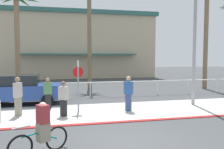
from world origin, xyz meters
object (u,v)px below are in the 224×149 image
stop_sign_bike_lane (78,78)px  pedestrian_3 (128,95)px  streetlight_curb (197,28)px  palm_tree_2 (16,18)px  palm_tree_3 (89,12)px  car_blue_1 (21,89)px  pedestrian_2 (63,100)px  cyclist_teal_0 (42,130)px  pedestrian_1 (48,95)px  palm_tree_4 (207,6)px  pedestrian_0 (18,98)px

stop_sign_bike_lane → pedestrian_3: (2.47, -0.34, -0.86)m
streetlight_curb → palm_tree_2: 12.12m
pedestrian_3 → palm_tree_3: bearing=94.6°
streetlight_curb → car_blue_1: streetlight_curb is taller
stop_sign_bike_lane → pedestrian_2: size_ratio=1.58×
pedestrian_2 → pedestrian_3: (3.20, 0.39, 0.07)m
streetlight_curb → cyclist_teal_0: bearing=-147.9°
pedestrian_2 → streetlight_curb: bearing=6.3°
streetlight_curb → pedestrian_1: streetlight_curb is taller
palm_tree_3 → pedestrian_3: bearing=-85.4°
pedestrian_2 → pedestrian_3: 3.23m
pedestrian_1 → pedestrian_3: size_ratio=0.93×
palm_tree_2 → palm_tree_3: bearing=25.8°
palm_tree_3 → pedestrian_2: 11.66m
palm_tree_3 → palm_tree_4: bearing=-17.8°
cyclist_teal_0 → car_blue_1: bearing=101.9°
stop_sign_bike_lane → pedestrian_0: (-2.77, -0.18, -0.83)m
stop_sign_bike_lane → pedestrian_3: bearing=-7.9°
cyclist_teal_0 → pedestrian_3: 6.00m
pedestrian_1 → car_blue_1: bearing=134.2°
stop_sign_bike_lane → palm_tree_4: palm_tree_4 is taller
palm_tree_3 → pedestrian_0: (-4.49, -9.26, -5.70)m
pedestrian_1 → cyclist_teal_0: bearing=-89.5°
palm_tree_4 → pedestrian_2: palm_tree_4 is taller
palm_tree_4 → cyclist_teal_0: bearing=-139.0°
palm_tree_3 → pedestrian_2: (-2.45, -9.81, -5.81)m
streetlight_curb → car_blue_1: bearing=165.1°
cyclist_teal_0 → pedestrian_3: pedestrian_3 is taller
pedestrian_0 → palm_tree_3: bearing=64.1°
palm_tree_2 → pedestrian_0: 8.11m
palm_tree_3 → car_blue_1: 9.84m
pedestrian_1 → pedestrian_2: 1.91m
cyclist_teal_0 → stop_sign_bike_lane: bearing=73.6°
palm_tree_4 → car_blue_1: size_ratio=2.23×
pedestrian_1 → palm_tree_2: bearing=112.8°
streetlight_curb → palm_tree_3: size_ratio=0.86×
palm_tree_3 → pedestrian_1: bearing=-111.7°
palm_tree_3 → palm_tree_2: bearing=-154.2°
car_blue_1 → cyclist_teal_0: bearing=-78.1°
palm_tree_3 → pedestrian_3: (0.75, -9.42, -5.73)m
pedestrian_1 → pedestrian_3: 4.18m
streetlight_curb → palm_tree_4: bearing=52.1°
cyclist_teal_0 → palm_tree_4: bearing=41.0°
palm_tree_2 → car_blue_1: size_ratio=1.62×
streetlight_curb → cyclist_teal_0: streetlight_curb is taller
pedestrian_0 → pedestrian_3: 5.24m
palm_tree_2 → pedestrian_3: bearing=-47.4°
palm_tree_4 → pedestrian_3: size_ratio=5.58×
palm_tree_2 → streetlight_curb: bearing=-31.9°
pedestrian_3 → car_blue_1: bearing=151.9°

